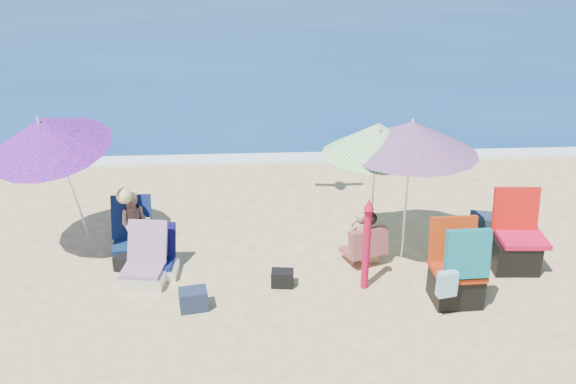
{
  "coord_description": "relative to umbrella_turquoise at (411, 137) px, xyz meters",
  "views": [
    {
      "loc": [
        -0.73,
        -6.49,
        4.43
      ],
      "look_at": [
        -0.3,
        1.0,
        1.1
      ],
      "focal_mm": 38.9,
      "sensor_mm": 36.0,
      "label": 1
    }
  ],
  "objects": [
    {
      "name": "ground",
      "position": [
        -1.32,
        -1.14,
        -1.79
      ],
      "size": [
        120.0,
        120.0,
        0.0
      ],
      "color": "#D8BC84",
      "rests_on": "ground"
    },
    {
      "name": "foam",
      "position": [
        -1.32,
        3.96,
        -1.77
      ],
      "size": [
        120.0,
        0.5,
        0.04
      ],
      "color": "white",
      "rests_on": "ground"
    },
    {
      "name": "umbrella_turquoise",
      "position": [
        0.0,
        0.0,
        0.0
      ],
      "size": [
        1.82,
        1.82,
        2.03
      ],
      "color": "white",
      "rests_on": "ground"
    },
    {
      "name": "umbrella_striped",
      "position": [
        -0.42,
        0.09,
        -0.05
      ],
      "size": [
        1.89,
        1.89,
        1.98
      ],
      "color": "white",
      "rests_on": "ground"
    },
    {
      "name": "umbrella_blue",
      "position": [
        -4.77,
        0.34,
        0.02
      ],
      "size": [
        2.12,
        2.15,
        2.21
      ],
      "color": "white",
      "rests_on": "ground"
    },
    {
      "name": "furled_umbrella",
      "position": [
        -0.67,
        -0.78,
        -1.08
      ],
      "size": [
        0.15,
        0.16,
        1.28
      ],
      "color": "#A50B30",
      "rests_on": "ground"
    },
    {
      "name": "chair_navy",
      "position": [
        -3.37,
        -0.24,
        -1.62
      ],
      "size": [
        0.51,
        0.58,
        0.63
      ],
      "color": "#0B1340",
      "rests_on": "ground"
    },
    {
      "name": "chair_rainbow",
      "position": [
        -3.52,
        -0.43,
        -1.59
      ],
      "size": [
        0.61,
        0.73,
        0.74
      ],
      "color": "#DA4D4D",
      "rests_on": "ground"
    },
    {
      "name": "camp_chair_left",
      "position": [
        1.45,
        -0.37,
        -1.46
      ],
      "size": [
        0.71,
        0.67,
        1.08
      ],
      "color": "red",
      "rests_on": "ground"
    },
    {
      "name": "camp_chair_right",
      "position": [
        0.4,
        -1.17,
        -1.39
      ],
      "size": [
        0.66,
        0.77,
        1.1
      ],
      "color": "#A6250B",
      "rests_on": "ground"
    },
    {
      "name": "person_center",
      "position": [
        -0.6,
        -0.19,
        -1.4
      ],
      "size": [
        0.66,
        0.59,
        0.8
      ],
      "color": "tan",
      "rests_on": "ground"
    },
    {
      "name": "person_left",
      "position": [
        -3.77,
        0.33,
        -1.32
      ],
      "size": [
        0.63,
        0.71,
        1.03
      ],
      "color": "#AD7968",
      "rests_on": "ground"
    },
    {
      "name": "bag_navy_a",
      "position": [
        -2.84,
        -1.13,
        -1.65
      ],
      "size": [
        0.38,
        0.3,
        0.26
      ],
      "color": "#1B243B",
      "rests_on": "ground"
    },
    {
      "name": "bag_black_a",
      "position": [
        -3.83,
        -0.14,
        -1.68
      ],
      "size": [
        0.34,
        0.29,
        0.21
      ],
      "color": "black",
      "rests_on": "ground"
    },
    {
      "name": "bag_tan",
      "position": [
        -0.5,
        -0.1,
        -1.67
      ],
      "size": [
        0.3,
        0.24,
        0.22
      ],
      "color": "#9F7B5B",
      "rests_on": "ground"
    },
    {
      "name": "bag_navy_b",
      "position": [
        1.39,
        0.55,
        -1.62
      ],
      "size": [
        0.51,
        0.43,
        0.33
      ],
      "color": "#1C293E",
      "rests_on": "ground"
    },
    {
      "name": "bag_black_b",
      "position": [
        -1.73,
        -0.67,
        -1.68
      ],
      "size": [
        0.3,
        0.23,
        0.22
      ],
      "color": "black",
      "rests_on": "ground"
    }
  ]
}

